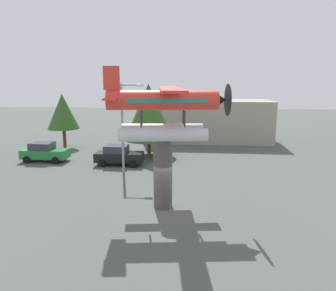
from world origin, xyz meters
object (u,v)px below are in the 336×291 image
Objects in this scene: car_near_green at (44,152)px; tree_east at (149,112)px; streetlight_primary at (125,121)px; tree_west at (63,112)px; floatplane_monument at (165,109)px; car_mid_black at (119,155)px; display_pedestal at (163,173)px; storefront_building at (208,121)px.

tree_east is at bearing 17.78° from car_near_green.
tree_west is (-8.97, 8.84, -0.13)m from streetlight_primary.
floatplane_monument is 2.49× the size of car_mid_black.
display_pedestal is 20.48m from tree_west.
display_pedestal is 0.98× the size of car_near_green.
floatplane_monument reaches higher than car_near_green.
floatplane_monument is 13.23m from tree_east.
display_pedestal is 8.27m from streetlight_primary.
streetlight_primary reaches higher than storefront_building.
streetlight_primary is 1.01× the size of tree_east.
tree_west reaches higher than car_mid_black.
streetlight_primary is 16.59m from storefront_building.
tree_east is at bearing -122.74° from storefront_building.
floatplane_monument is 1.47× the size of tree_east.
streetlight_primary is at bearing -18.78° from car_near_green.
display_pedestal is 3.74m from floatplane_monument.
tree_west is at bearing 135.40° from streetlight_primary.
tree_west is (-15.86, -6.15, 1.55)m from storefront_building.
floatplane_monument is 11.65m from car_mid_black.
tree_west is (-12.94, 15.83, -1.75)m from floatplane_monument.
car_mid_black is 10.70m from tree_west.
car_near_green is 19.56m from storefront_building.
car_mid_black is 0.59× the size of streetlight_primary.
storefront_building is 17.08m from tree_west.
display_pedestal is at bearing -77.48° from tree_east.
display_pedestal is 0.98× the size of car_mid_black.
display_pedestal is at bearing -61.22° from streetlight_primary.
tree_west is at bearing -158.80° from storefront_building.
car_near_green is at bearing -141.38° from storefront_building.
car_mid_black is at bearing -122.30° from storefront_building.
floatplane_monument is 1.47× the size of streetlight_primary.
streetlight_primary reaches higher than tree_east.
car_near_green is 0.59× the size of streetlight_primary.
floatplane_monument is at bearing 7.68° from display_pedestal.
tree_west is at bearing 128.96° from display_pedestal.
storefront_building is at bearing 57.70° from car_mid_black.
tree_east is at bearing 58.83° from car_mid_black.
car_near_green is at bearing -162.22° from tree_east.
car_mid_black is (-5.02, 9.24, -1.18)m from display_pedestal.
streetlight_primary is at bearing -62.34° from car_mid_black.
car_mid_black is at bearing 118.51° from display_pedestal.
streetlight_primary is 5.91m from tree_east.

